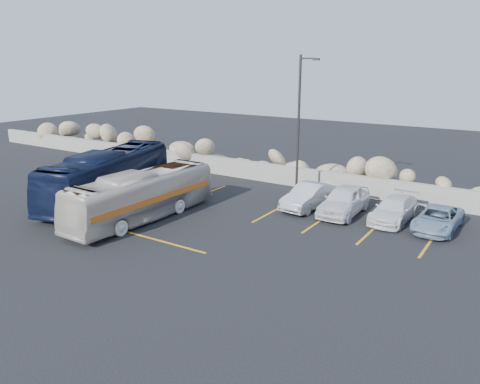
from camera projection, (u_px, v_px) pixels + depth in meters
The scene contains 11 objects.
ground at pixel (149, 240), 20.73m from camera, with size 90.00×90.00×0.00m, color black.
seawall at pixel (279, 174), 30.25m from camera, with size 60.00×0.40×1.20m, color gray.
riprap_pile at pixel (288, 160), 31.03m from camera, with size 54.00×2.80×2.60m, color #9A8265, non-canonical shape.
parking_lines at pixel (299, 224), 22.79m from camera, with size 18.16×9.36×0.01m.
lamppost at pixel (299, 124), 25.89m from camera, with size 1.14×0.18×8.00m.
vintage_bus at pixel (142, 196), 23.23m from camera, with size 2.04×8.70×2.42m, color beige.
tour_coach at pixel (108, 175), 26.48m from camera, with size 2.38×10.15×2.83m, color #0F1732.
car_a at pixel (344, 200), 24.12m from camera, with size 1.72×4.28×1.46m, color silver.
car_b at pixel (309, 196), 25.12m from camera, with size 1.39×3.98×1.31m, color silver.
car_c at pixel (394, 210), 23.12m from camera, with size 1.61×3.97×1.15m, color silver.
car_d at pixel (438, 219), 21.87m from camera, with size 1.77×3.83×1.07m, color #7C94B0.
Camera 1 is at (13.95, -14.04, 7.67)m, focal length 35.00 mm.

